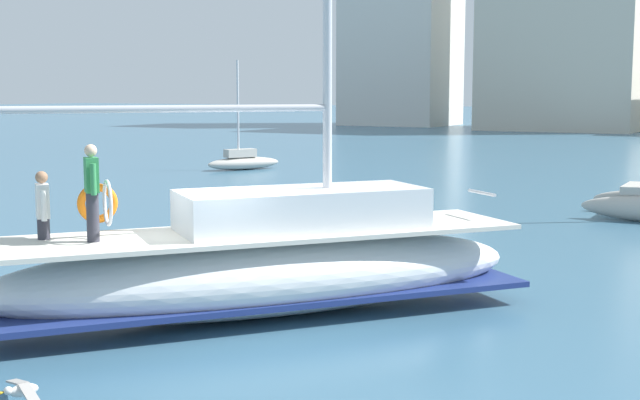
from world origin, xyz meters
name	(u,v)px	position (x,y,z in m)	size (l,w,h in m)	color
ground_plane	(215,318)	(0.00, 0.00, 0.00)	(400.00, 400.00, 0.00)	#38607A
main_sailboat	(268,263)	(0.61, 0.72, 0.91)	(7.85, 9.01, 13.49)	silver
moored_catamaran	(243,161)	(-15.71, 23.77, 0.45)	(2.64, 3.91, 5.40)	#B7B2A8
seagull	(22,390)	(0.37, -4.54, 0.19)	(1.13, 0.65, 0.18)	silver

